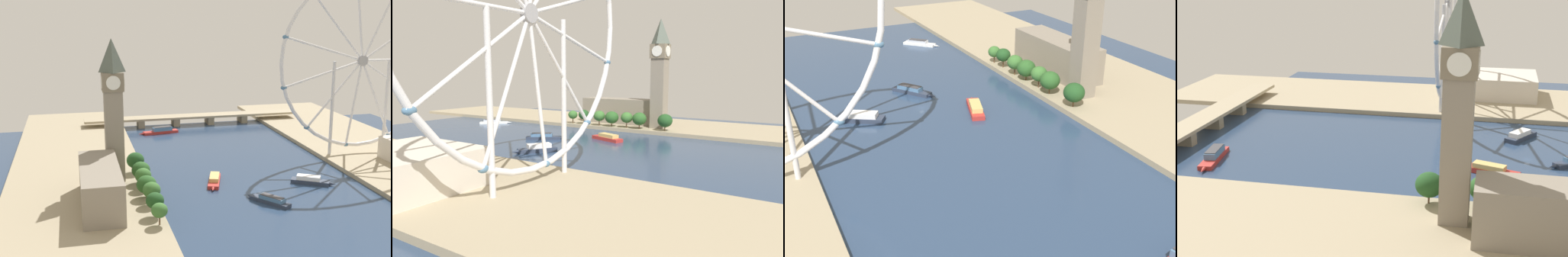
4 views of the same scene
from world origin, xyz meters
TOP-DOWN VIEW (x-y plane):
  - ground_plane at (0.00, 0.00)m, footprint 395.87×395.87m
  - riverbank_left at (-112.94, 0.00)m, footprint 90.00×520.00m
  - clock_tower at (-88.39, 31.68)m, footprint 14.34×14.34m
  - parliament_block at (-100.51, -11.84)m, footprint 22.00×71.03m
  - tree_row_embankment at (-73.30, 2.88)m, footprint 12.84×100.80m
  - tour_boat_0 at (-25.64, 17.82)m, footprint 15.36×31.88m
  - tour_boat_1 at (35.35, 2.57)m, footprint 26.91×19.33m
  - tour_boat_2 at (-45.05, -123.14)m, footprint 24.26×25.53m
  - tour_boat_3 at (-3.13, -24.35)m, footprint 20.36×27.26m

SIDE VIEW (x-z plane):
  - ground_plane at x=0.00m, z-range 0.00..0.00m
  - riverbank_left at x=-112.94m, z-range 0.00..3.00m
  - tour_boat_2 at x=-45.05m, z-range -0.42..4.00m
  - tour_boat_3 at x=-3.13m, z-range -0.44..4.38m
  - tour_boat_0 at x=-25.64m, z-range -0.46..4.53m
  - tour_boat_1 at x=35.35m, z-range -0.46..4.78m
  - tree_row_embankment at x=-73.30m, z-range 4.51..18.39m
  - parliament_block at x=-100.51m, z-range 3.00..25.68m
  - clock_tower at x=-88.39m, z-range 4.76..95.85m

